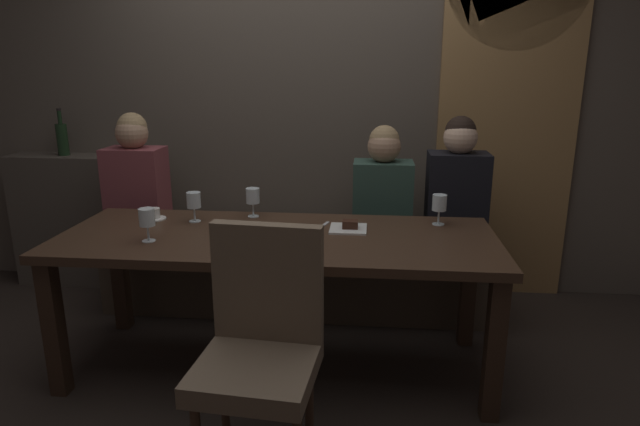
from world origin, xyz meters
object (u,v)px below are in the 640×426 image
diner_far_end (457,188)px  wine_glass_far_right (147,218)px  wine_glass_center_front (439,203)px  banquette_bench (297,277)px  chair_near_side (261,337)px  diner_redhead (136,182)px  wine_bottle_dark_red (62,138)px  fork_on_table (322,226)px  wine_glass_far_left (194,201)px  wine_glass_near_left (253,197)px  dessert_plate (349,227)px  espresso_cup (155,215)px  dining_table (277,251)px  diner_bearded (383,192)px

diner_far_end → wine_glass_far_right: (-1.59, -0.87, 0.01)m
wine_glass_center_front → banquette_bench: bearing=152.3°
diner_far_end → chair_near_side: bearing=-122.9°
diner_redhead → wine_bottle_dark_red: diner_redhead is taller
chair_near_side → fork_on_table: chair_near_side is taller
wine_glass_far_right → wine_glass_far_left: bearing=72.1°
wine_glass_far_left → fork_on_table: bearing=-2.7°
wine_glass_near_left → dessert_plate: bearing=-19.9°
diner_far_end → wine_glass_far_right: size_ratio=5.05×
diner_redhead → fork_on_table: bearing=-22.5°
diner_redhead → espresso_cup: (0.30, -0.46, -0.08)m
fork_on_table → dining_table: bearing=-125.8°
wine_glass_far_right → wine_glass_far_left: (0.11, 0.35, 0.00)m
diner_redhead → wine_glass_center_front: size_ratio=5.09×
diner_bearded → wine_glass_far_left: size_ratio=4.70×
dining_table → diner_far_end: (0.99, 0.71, 0.19)m
espresso_cup → diner_bearded: bearing=20.9°
banquette_bench → dessert_plate: dessert_plate is taller
wine_glass_far_right → wine_glass_far_left: same height
dining_table → diner_redhead: diner_redhead is taller
banquette_bench → wine_glass_far_right: (-0.60, -0.86, 0.63)m
diner_redhead → wine_bottle_dark_red: (-0.68, 0.36, 0.23)m
diner_redhead → wine_glass_far_left: size_ratio=5.09×
diner_bearded → dessert_plate: bearing=-107.5°
espresso_cup → diner_redhead: bearing=123.1°
diner_redhead → dessert_plate: diner_redhead is taller
diner_redhead → banquette_bench: bearing=1.5°
diner_far_end → wine_glass_far_left: bearing=-160.7°
diner_far_end → espresso_cup: bearing=-163.8°
chair_near_side → diner_far_end: diner_far_end is taller
diner_far_end → wine_glass_near_left: diner_far_end is taller
wine_glass_far_right → diner_redhead: bearing=116.8°
wine_bottle_dark_red → wine_glass_far_left: bearing=-34.7°
wine_bottle_dark_red → dessert_plate: 2.27m
wine_glass_near_left → dining_table: bearing=-59.2°
wine_glass_far_left → banquette_bench: bearing=46.1°
diner_redhead → wine_glass_near_left: diner_redhead is taller
wine_bottle_dark_red → wine_glass_far_right: 1.63m
wine_bottle_dark_red → espresso_cup: 1.31m
dining_table → chair_near_side: bearing=-85.2°
banquette_bench → dessert_plate: (0.36, -0.58, 0.53)m
diner_redhead → diner_bearded: 1.56m
dining_table → wine_glass_center_front: wine_glass_center_front is taller
banquette_bench → wine_glass_center_front: 1.13m
banquette_bench → wine_glass_far_right: 1.22m
chair_near_side → diner_bearded: size_ratio=1.27×
wine_bottle_dark_red → wine_glass_center_front: (2.53, -0.77, -0.21)m
chair_near_side → wine_glass_far_left: bearing=121.0°
wine_glass_far_left → wine_glass_center_front: size_ratio=1.00×
wine_glass_far_left → espresso_cup: bearing=175.3°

